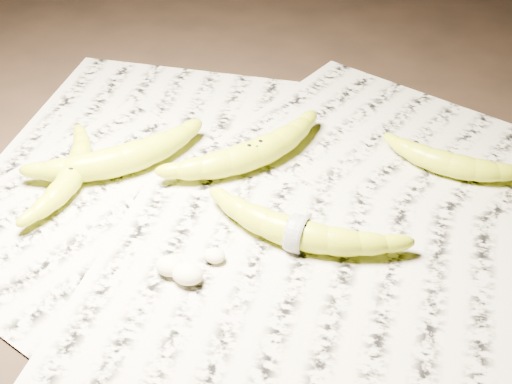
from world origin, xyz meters
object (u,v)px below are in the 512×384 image
(banana_left_b, at_px, (122,157))
(banana_center, at_px, (254,152))
(banana_taped, at_px, (297,231))
(banana_left_a, at_px, (73,171))
(banana_upper_a, at_px, (451,162))

(banana_left_b, xyz_separation_m, banana_center, (0.16, 0.07, -0.00))
(banana_taped, bearing_deg, banana_left_b, 169.95)
(banana_left_a, relative_size, banana_left_b, 0.87)
(banana_center, xyz_separation_m, banana_taped, (0.10, -0.13, -0.00))
(banana_left_a, height_order, banana_taped, banana_taped)
(banana_center, height_order, banana_taped, banana_center)
(banana_left_b, relative_size, banana_center, 0.98)
(banana_left_b, relative_size, banana_taped, 0.97)
(banana_taped, xyz_separation_m, banana_upper_a, (0.15, 0.20, -0.00))
(banana_center, xyz_separation_m, banana_upper_a, (0.25, 0.07, -0.00))
(banana_center, bearing_deg, banana_taped, -105.59)
(banana_left_b, xyz_separation_m, banana_taped, (0.26, -0.06, -0.00))
(banana_upper_a, bearing_deg, banana_center, -158.77)
(banana_center, distance_m, banana_taped, 0.16)
(banana_left_b, height_order, banana_upper_a, banana_left_b)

